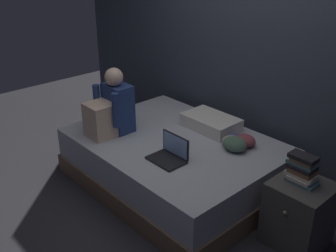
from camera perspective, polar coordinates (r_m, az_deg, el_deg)
The scene contains 9 objects.
ground_plane at distance 3.81m, azimuth -0.42°, elevation -11.08°, with size 8.00×8.00×0.00m, color #2D2D33.
wall_back at distance 4.08m, azimuth 12.45°, elevation 11.78°, with size 5.60×0.10×2.70m, color #383D4C.
bed at distance 3.97m, azimuth 0.87°, elevation -5.19°, with size 2.00×1.50×0.50m.
nightstand at distance 3.40m, azimuth 18.29°, elevation -11.88°, with size 0.44×0.46×0.55m.
person_sitting at distance 3.93m, azimuth -8.25°, elevation 2.43°, with size 0.39×0.44×0.66m.
laptop at distance 3.47m, azimuth 0.29°, elevation -4.04°, with size 0.32×0.23×0.22m.
pillow at distance 4.07m, azimuth 6.18°, elevation 0.53°, with size 0.56×0.36×0.13m, color silver.
book_stack at distance 3.22m, azimuth 18.79°, elevation -5.89°, with size 0.25×0.17×0.24m.
clothes_pile at distance 3.72m, azimuth 9.89°, elevation -2.30°, with size 0.29×0.33×0.13m.
Camera 1 is at (2.30, -2.05, 2.25)m, focal length 42.36 mm.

